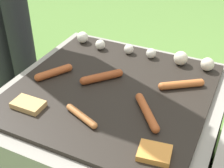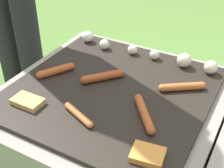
% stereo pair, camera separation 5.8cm
% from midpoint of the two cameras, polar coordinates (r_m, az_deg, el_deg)
% --- Properties ---
extents(ground_plane, '(14.00, 14.00, 0.00)m').
position_cam_midpoint_polar(ground_plane, '(1.43, -1.19, -13.51)').
color(ground_plane, '#567F38').
extents(grill, '(0.81, 0.81, 0.38)m').
position_cam_midpoint_polar(grill, '(1.29, -1.29, -7.86)').
color(grill, gray).
rests_on(grill, ground_plane).
extents(sausage_front_center, '(0.13, 0.16, 0.03)m').
position_cam_midpoint_polar(sausage_front_center, '(1.04, 4.82, -5.14)').
color(sausage_front_center, '#A34C23').
rests_on(sausage_front_center, grill).
extents(sausage_mid_left, '(0.13, 0.14, 0.03)m').
position_cam_midpoint_polar(sausage_mid_left, '(1.21, -3.25, 1.30)').
color(sausage_mid_left, '#93421E').
rests_on(sausage_mid_left, grill).
extents(sausage_back_left, '(0.10, 0.15, 0.03)m').
position_cam_midpoint_polar(sausage_back_left, '(1.27, -11.88, 2.07)').
color(sausage_back_left, '#A34C23').
rests_on(sausage_back_left, grill).
extents(sausage_back_center, '(0.15, 0.12, 0.03)m').
position_cam_midpoint_polar(sausage_back_center, '(1.19, 11.23, -0.09)').
color(sausage_back_center, '#B7602D').
rests_on(sausage_back_center, grill).
extents(sausage_back_right, '(0.14, 0.07, 0.02)m').
position_cam_midpoint_polar(sausage_back_right, '(1.04, -7.22, -5.83)').
color(sausage_back_right, '#C6753D').
rests_on(sausage_back_right, grill).
extents(bread_slice_left, '(0.11, 0.07, 0.02)m').
position_cam_midpoint_polar(bread_slice_left, '(1.12, -16.49, -3.64)').
color(bread_slice_left, tan).
rests_on(bread_slice_left, grill).
extents(bread_slice_right, '(0.10, 0.09, 0.02)m').
position_cam_midpoint_polar(bread_slice_right, '(0.92, 5.95, -12.47)').
color(bread_slice_right, '#D18438').
rests_on(bread_slice_right, grill).
extents(mushroom_row, '(0.64, 0.08, 0.06)m').
position_cam_midpoint_polar(mushroom_row, '(1.37, 5.17, 5.87)').
color(mushroom_row, silver).
rests_on(mushroom_row, grill).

